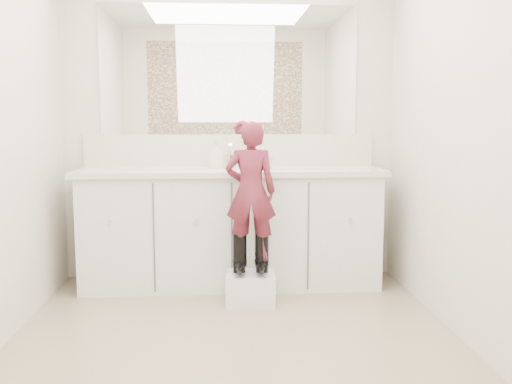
{
  "coord_description": "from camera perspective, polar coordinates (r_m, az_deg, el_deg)",
  "views": [
    {
      "loc": [
        -0.08,
        -3.04,
        1.26
      ],
      "look_at": [
        0.16,
        0.68,
        0.78
      ],
      "focal_mm": 40.0,
      "sensor_mm": 36.0,
      "label": 1
    }
  ],
  "objects": [
    {
      "name": "floor",
      "position": [
        3.29,
        -2.01,
        -15.23
      ],
      "size": [
        3.0,
        3.0,
        0.0
      ],
      "primitive_type": "plane",
      "color": "#817354",
      "rests_on": "ground"
    },
    {
      "name": "wall_back",
      "position": [
        4.54,
        -2.65,
        6.53
      ],
      "size": [
        2.6,
        0.0,
        2.6
      ],
      "primitive_type": "plane",
      "rotation": [
        1.57,
        0.0,
        0.0
      ],
      "color": "beige",
      "rests_on": "floor"
    },
    {
      "name": "wall_front",
      "position": [
        1.54,
        -0.56,
        5.03
      ],
      "size": [
        2.6,
        0.0,
        2.6
      ],
      "primitive_type": "plane",
      "rotation": [
        -1.57,
        0.0,
        0.0
      ],
      "color": "beige",
      "rests_on": "floor"
    },
    {
      "name": "wall_right",
      "position": [
        3.34,
        20.91,
        5.78
      ],
      "size": [
        0.0,
        3.0,
        3.0
      ],
      "primitive_type": "plane",
      "rotation": [
        1.57,
        0.0,
        -1.57
      ],
      "color": "beige",
      "rests_on": "floor"
    },
    {
      "name": "vanity_cabinet",
      "position": [
        4.35,
        -2.52,
        -3.79
      ],
      "size": [
        2.2,
        0.55,
        0.85
      ],
      "primitive_type": "cube",
      "color": "silver",
      "rests_on": "floor"
    },
    {
      "name": "countertop",
      "position": [
        4.27,
        -2.55,
        2.04
      ],
      "size": [
        2.28,
        0.58,
        0.04
      ],
      "primitive_type": "cube",
      "color": "beige",
      "rests_on": "vanity_cabinet"
    },
    {
      "name": "backsplash",
      "position": [
        4.53,
        -2.63,
        4.19
      ],
      "size": [
        2.28,
        0.03,
        0.25
      ],
      "primitive_type": "cube",
      "color": "beige",
      "rests_on": "countertop"
    },
    {
      "name": "mirror",
      "position": [
        4.54,
        -2.68,
        12.08
      ],
      "size": [
        2.0,
        0.02,
        1.0
      ],
      "primitive_type": "cube",
      "color": "white",
      "rests_on": "wall_back"
    },
    {
      "name": "faucet",
      "position": [
        4.43,
        -2.6,
        3.14
      ],
      "size": [
        0.08,
        0.08,
        0.1
      ],
      "primitive_type": "cylinder",
      "color": "silver",
      "rests_on": "countertop"
    },
    {
      "name": "cup",
      "position": [
        4.24,
        1.05,
        2.95
      ],
      "size": [
        0.14,
        0.14,
        0.1
      ],
      "primitive_type": "imported",
      "rotation": [
        0.0,
        0.0,
        -0.37
      ],
      "color": "beige",
      "rests_on": "countertop"
    },
    {
      "name": "soap_bottle",
      "position": [
        4.35,
        -4.1,
        3.77
      ],
      "size": [
        0.11,
        0.11,
        0.21
      ],
      "primitive_type": "imported",
      "rotation": [
        0.0,
        0.0,
        0.22
      ],
      "color": "silver",
      "rests_on": "countertop"
    },
    {
      "name": "step_stool",
      "position": [
        3.97,
        -0.53,
        -9.62
      ],
      "size": [
        0.35,
        0.3,
        0.21
      ],
      "primitive_type": "cube",
      "rotation": [
        0.0,
        0.0,
        -0.06
      ],
      "color": "silver",
      "rests_on": "floor"
    },
    {
      "name": "boot_left",
      "position": [
        3.9,
        -1.64,
        -6.2
      ],
      "size": [
        0.11,
        0.19,
        0.28
      ],
      "primitive_type": null,
      "rotation": [
        0.0,
        0.0,
        -0.06
      ],
      "color": "black",
      "rests_on": "step_stool"
    },
    {
      "name": "boot_right",
      "position": [
        3.91,
        0.57,
        -6.17
      ],
      "size": [
        0.11,
        0.19,
        0.28
      ],
      "primitive_type": null,
      "rotation": [
        0.0,
        0.0,
        -0.06
      ],
      "color": "black",
      "rests_on": "step_stool"
    },
    {
      "name": "toddler",
      "position": [
        3.82,
        -0.54,
        0.08
      ],
      "size": [
        0.35,
        0.25,
        0.94
      ],
      "primitive_type": "imported",
      "rotation": [
        0.0,
        0.0,
        3.08
      ],
      "color": "#9D3046",
      "rests_on": "step_stool"
    },
    {
      "name": "toothbrush",
      "position": [
        3.82,
        0.51,
        1.31
      ],
      "size": [
        0.14,
        0.02,
        0.06
      ],
      "primitive_type": "cylinder",
      "rotation": [
        0.0,
        1.22,
        -0.06
      ],
      "color": "pink",
      "rests_on": "toddler"
    }
  ]
}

